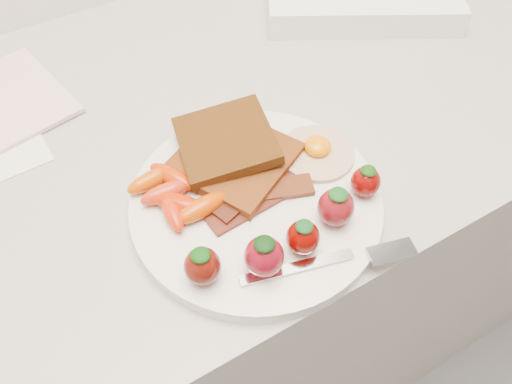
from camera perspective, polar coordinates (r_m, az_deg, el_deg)
counter at (r=1.01m, az=-5.06°, el=-10.40°), size 2.00×0.60×0.90m
plate at (r=0.54m, az=-0.00°, el=-1.24°), size 0.27×0.27×0.02m
toast_lower at (r=0.56m, az=-2.43°, el=3.75°), size 0.16×0.16×0.01m
toast_upper at (r=0.56m, az=-3.47°, el=5.89°), size 0.12×0.12×0.02m
fried_egg at (r=0.57m, az=6.99°, el=4.63°), size 0.11×0.11×0.02m
bacon_strips at (r=0.53m, az=0.06°, el=-0.16°), size 0.13×0.07×0.01m
baby_carrots at (r=0.53m, az=-9.27°, el=-0.41°), size 0.09×0.10×0.02m
strawberries at (r=0.48m, az=4.21°, el=-4.45°), size 0.23×0.06×0.05m
fork at (r=0.49m, az=9.67°, el=-7.66°), size 0.17×0.07×0.00m
notepad at (r=0.73m, az=-26.03°, el=9.78°), size 0.15×0.19×0.01m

